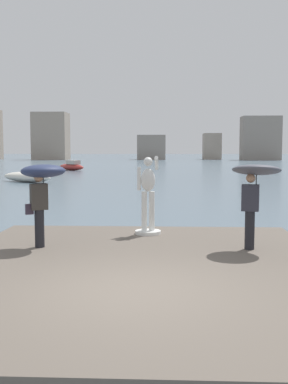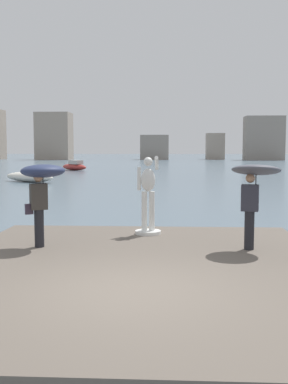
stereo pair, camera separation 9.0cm
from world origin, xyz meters
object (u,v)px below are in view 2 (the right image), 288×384
(boat_mid, at_px, (74,166))
(boat_rightward, at_px, (29,177))
(onlooker_right, at_px, (254,182))
(statue_white_figure, at_px, (148,199))
(onlooker_left, at_px, (42,180))

(boat_mid, relative_size, boat_rightward, 0.87)
(onlooker_right, xyz_separation_m, boat_mid, (-13.71, 47.92, -1.44))
(statue_white_figure, distance_m, onlooker_right, 3.14)
(onlooker_left, height_order, onlooker_right, onlooker_right)
(boat_mid, bearing_deg, onlooker_right, -74.04)
(statue_white_figure, distance_m, onlooker_left, 3.04)
(onlooker_right, bearing_deg, boat_mid, 105.96)
(onlooker_left, bearing_deg, boat_rightward, 107.28)
(onlooker_right, height_order, boat_rightward, onlooker_right)
(statue_white_figure, height_order, onlooker_right, statue_white_figure)
(statue_white_figure, distance_m, boat_mid, 47.43)
(onlooker_left, height_order, boat_mid, onlooker_left)
(boat_mid, bearing_deg, onlooker_left, -79.52)
(onlooker_left, distance_m, onlooker_right, 4.86)
(onlooker_right, xyz_separation_m, boat_rightward, (-13.19, 26.87, -1.53))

